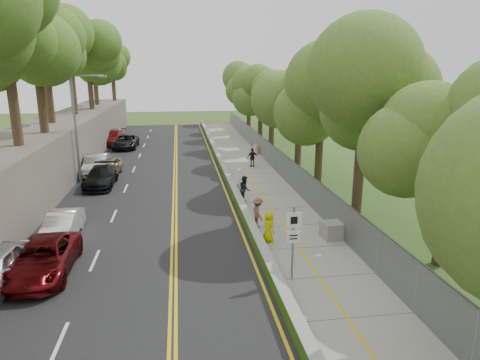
{
  "coord_description": "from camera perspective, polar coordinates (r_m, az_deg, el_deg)",
  "views": [
    {
      "loc": [
        -3.26,
        -18.29,
        8.3
      ],
      "look_at": [
        0.5,
        8.0,
        1.4
      ],
      "focal_mm": 32.0,
      "sensor_mm": 36.0,
      "label": 1
    }
  ],
  "objects": [
    {
      "name": "signpost",
      "position": [
        17.09,
        7.12,
        -7.32
      ],
      "size": [
        0.62,
        0.09,
        3.1
      ],
      "color": "gray",
      "rests_on": "sidewalk"
    },
    {
      "name": "car_3",
      "position": [
        32.54,
        -18.06,
        0.41
      ],
      "size": [
        2.07,
        4.91,
        1.41
      ],
      "primitive_type": "imported",
      "rotation": [
        0.0,
        0.0,
        -0.02
      ],
      "color": "black",
      "rests_on": "road"
    },
    {
      "name": "trees_embankment",
      "position": [
        34.76,
        -25.56,
        16.84
      ],
      "size": [
        6.4,
        66.0,
        13.0
      ],
      "primitive_type": null,
      "color": "#4F7D25",
      "rests_on": "rock_embankment"
    },
    {
      "name": "car_5",
      "position": [
        36.41,
        -18.58,
        1.96
      ],
      "size": [
        1.78,
        4.84,
        1.58
      ],
      "primitive_type": "imported",
      "rotation": [
        0.0,
        0.0,
        0.02
      ],
      "color": "#A7ABAE",
      "rests_on": "road"
    },
    {
      "name": "chainlink_fence",
      "position": [
        34.99,
        5.12,
        2.46
      ],
      "size": [
        0.04,
        66.0,
        2.0
      ],
      "primitive_type": "cube",
      "color": "slate",
      "rests_on": "ground"
    },
    {
      "name": "painter_0",
      "position": [
        21.11,
        3.82,
        -6.21
      ],
      "size": [
        0.74,
        0.89,
        1.56
      ],
      "primitive_type": "imported",
      "rotation": [
        0.0,
        0.0,
        1.95
      ],
      "color": "#C9C503",
      "rests_on": "sidewalk"
    },
    {
      "name": "sidewalk",
      "position": [
        34.8,
        1.71,
        0.8
      ],
      "size": [
        4.2,
        66.0,
        0.05
      ],
      "primitive_type": "cube",
      "color": "gray",
      "rests_on": "ground"
    },
    {
      "name": "rock_embankment",
      "position": [
        35.4,
        -24.84,
        2.96
      ],
      "size": [
        5.0,
        66.0,
        4.0
      ],
      "primitive_type": "cube",
      "color": "#595147",
      "rests_on": "ground"
    },
    {
      "name": "road",
      "position": [
        34.38,
        -11.46,
        0.33
      ],
      "size": [
        11.2,
        66.0,
        0.04
      ],
      "primitive_type": "cube",
      "color": "black",
      "rests_on": "ground"
    },
    {
      "name": "trees_fenceside",
      "position": [
        34.86,
        9.2,
        12.24
      ],
      "size": [
        7.0,
        66.0,
        14.0
      ],
      "primitive_type": null,
      "color": "#597C2B",
      "rests_on": "ground"
    },
    {
      "name": "car_2",
      "position": [
        19.63,
        -24.78,
        -9.53
      ],
      "size": [
        2.36,
        5.03,
        1.39
      ],
      "primitive_type": "imported",
      "rotation": [
        0.0,
        0.0,
        0.01
      ],
      "color": "#5B0A0F",
      "rests_on": "road"
    },
    {
      "name": "car_6",
      "position": [
        47.65,
        -15.0,
        4.96
      ],
      "size": [
        2.53,
        5.23,
        1.43
      ],
      "primitive_type": "imported",
      "rotation": [
        0.0,
        0.0,
        -0.03
      ],
      "color": "black",
      "rests_on": "road"
    },
    {
      "name": "jersey_barrier",
      "position": [
        34.42,
        -2.06,
        1.11
      ],
      "size": [
        0.42,
        66.0,
        0.6
      ],
      "primitive_type": "cube",
      "color": "#6CED18",
      "rests_on": "ground"
    },
    {
      "name": "car_4",
      "position": [
        35.66,
        -17.21,
        1.69
      ],
      "size": [
        2.12,
        4.37,
        1.44
      ],
      "primitive_type": "imported",
      "rotation": [
        0.0,
        0.0,
        -0.1
      ],
      "color": "gray",
      "rests_on": "road"
    },
    {
      "name": "construction_barrel",
      "position": [
        43.0,
        2.13,
        4.09
      ],
      "size": [
        0.54,
        0.54,
        0.88
      ],
      "primitive_type": "cylinder",
      "color": "orange",
      "rests_on": "sidewalk"
    },
    {
      "name": "car_8",
      "position": [
        51.95,
        -16.25,
        5.76
      ],
      "size": [
        2.22,
        4.97,
        1.66
      ],
      "primitive_type": "imported",
      "rotation": [
        0.0,
        0.0,
        0.05
      ],
      "color": "#B8B9BC",
      "rests_on": "road"
    },
    {
      "name": "streetlight",
      "position": [
        33.29,
        -20.75,
        7.32
      ],
      "size": [
        2.52,
        0.22,
        8.0
      ],
      "color": "gray",
      "rests_on": "ground"
    },
    {
      "name": "car_1",
      "position": [
        23.33,
        -22.65,
        -5.62
      ],
      "size": [
        1.48,
        4.04,
        1.32
      ],
      "primitive_type": "imported",
      "rotation": [
        0.0,
        0.0,
        -0.02
      ],
      "color": "white",
      "rests_on": "road"
    },
    {
      "name": "ground",
      "position": [
        20.35,
        1.82,
        -9.52
      ],
      "size": [
        140.0,
        140.0,
        0.0
      ],
      "primitive_type": "plane",
      "color": "#33511E",
      "rests_on": "ground"
    },
    {
      "name": "painter_1",
      "position": [
        29.28,
        0.0,
        -0.09
      ],
      "size": [
        0.61,
        0.72,
        1.69
      ],
      "primitive_type": "imported",
      "rotation": [
        0.0,
        0.0,
        1.17
      ],
      "color": "white",
      "rests_on": "sidewalk"
    },
    {
      "name": "concrete_block",
      "position": [
        22.13,
        12.49,
        -6.53
      ],
      "size": [
        1.36,
        1.09,
        0.83
      ],
      "primitive_type": "cube",
      "rotation": [
        0.0,
        0.0,
        0.13
      ],
      "color": "gray",
      "rests_on": "sidewalk"
    },
    {
      "name": "painter_3",
      "position": [
        22.93,
        2.38,
        -4.36
      ],
      "size": [
        0.77,
        1.14,
        1.64
      ],
      "primitive_type": "imported",
      "rotation": [
        0.0,
        0.0,
        1.73
      ],
      "color": "brown",
      "rests_on": "sidewalk"
    },
    {
      "name": "painter_2",
      "position": [
        27.23,
        0.64,
        -1.2
      ],
      "size": [
        0.73,
        0.9,
        1.71
      ],
      "primitive_type": "imported",
      "rotation": [
        0.0,
        0.0,
        1.46
      ],
      "color": "black",
      "rests_on": "sidewalk"
    },
    {
      "name": "car_7",
      "position": [
        50.4,
        -16.49,
        5.44
      ],
      "size": [
        2.57,
        5.55,
        1.57
      ],
      "primitive_type": "imported",
      "rotation": [
        0.0,
        0.0,
        -0.07
      ],
      "color": "maroon",
      "rests_on": "road"
    },
    {
      "name": "person_far",
      "position": [
        37.16,
        1.68,
        3.03
      ],
      "size": [
        1.03,
        0.61,
        1.65
      ],
      "primitive_type": "imported",
      "rotation": [
        0.0,
        0.0,
        3.38
      ],
      "color": "black",
      "rests_on": "sidewalk"
    }
  ]
}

